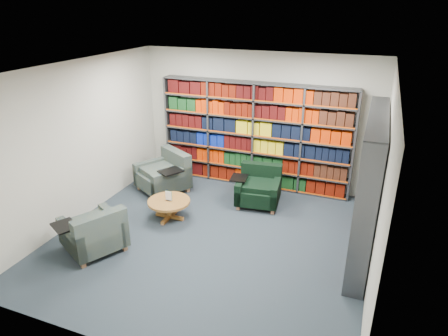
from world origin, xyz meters
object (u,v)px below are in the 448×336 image
(chair_green_right, at_px, (259,188))
(chair_teal_front, at_px, (95,234))
(chair_teal_left, at_px, (166,175))
(coffee_table, at_px, (169,204))

(chair_green_right, relative_size, chair_teal_front, 0.88)
(chair_green_right, distance_m, chair_teal_front, 3.20)
(chair_teal_left, relative_size, coffee_table, 1.59)
(chair_teal_left, distance_m, chair_green_right, 1.98)
(chair_teal_left, xyz_separation_m, coffee_table, (0.64, -1.06, -0.04))
(coffee_table, bearing_deg, chair_teal_front, -113.12)
(chair_green_right, bearing_deg, chair_teal_left, -175.50)
(chair_green_right, xyz_separation_m, chair_teal_front, (-1.92, -2.56, 0.01))
(chair_teal_left, relative_size, chair_green_right, 1.22)
(chair_green_right, bearing_deg, coffee_table, -137.84)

